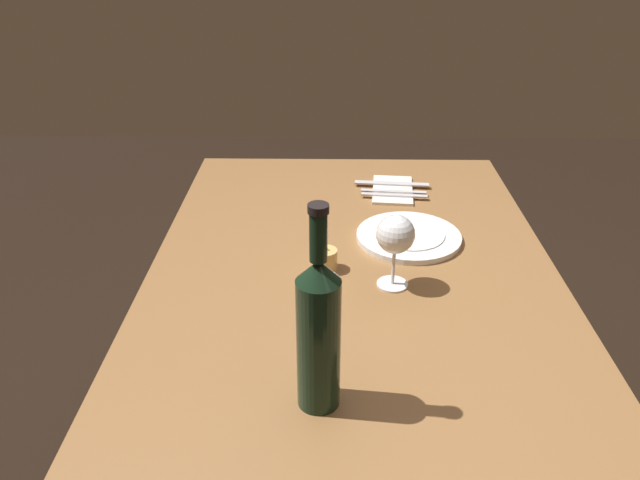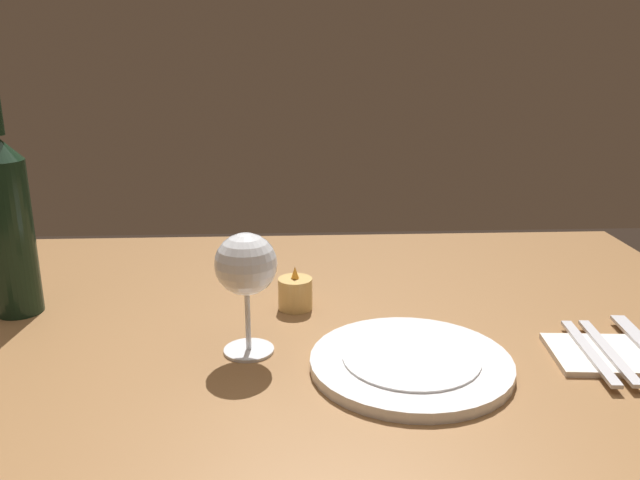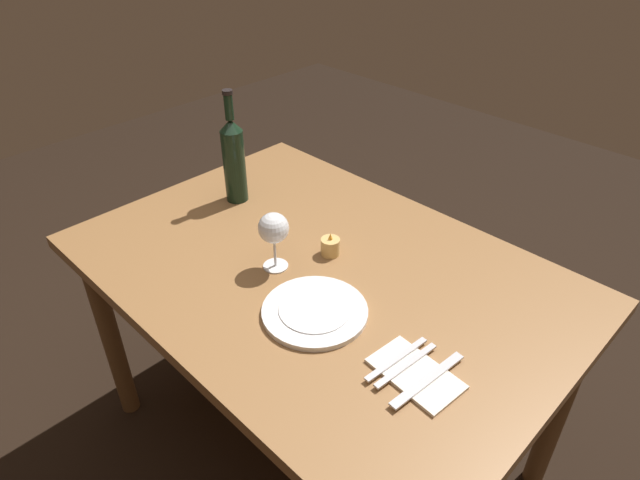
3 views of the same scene
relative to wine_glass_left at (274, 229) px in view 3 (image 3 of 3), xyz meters
name	(u,v)px [view 3 (image 3 of 3)]	position (x,y,z in m)	size (l,w,h in m)	color
ground_plane	(319,439)	(0.08, 0.08, -0.86)	(6.00, 6.00, 0.00)	black
dining_table	(319,293)	(0.08, 0.08, -0.21)	(1.30, 0.90, 0.74)	olive
wine_glass_left	(274,229)	(0.00, 0.00, 0.00)	(0.08, 0.08, 0.16)	white
wine_bottle	(234,158)	(-0.35, 0.15, 0.02)	(0.07, 0.07, 0.35)	black
votive_candle	(330,247)	(0.06, 0.14, -0.09)	(0.05, 0.05, 0.07)	#DBB266
dinner_plate	(315,311)	(0.20, -0.06, -0.11)	(0.25, 0.25, 0.02)	white
folded_napkin	(415,374)	(0.49, -0.04, -0.11)	(0.20, 0.13, 0.01)	silver
fork_inner	(406,365)	(0.46, -0.04, -0.11)	(0.03, 0.18, 0.00)	silver
fork_outer	(397,359)	(0.44, -0.04, -0.11)	(0.03, 0.18, 0.00)	silver
table_knife	(428,380)	(0.52, -0.04, -0.11)	(0.04, 0.21, 0.00)	silver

